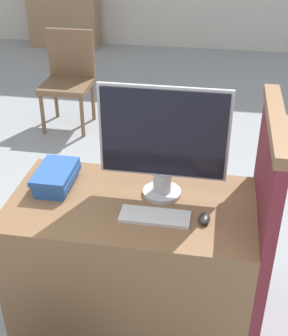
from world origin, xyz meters
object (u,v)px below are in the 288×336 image
(monitor, at_px, (163,141))
(keyboard, at_px, (155,217))
(far_chair, at_px, (69,75))
(mouse, at_px, (204,218))
(book_stack, at_px, (56,177))

(monitor, bearing_deg, keyboard, -91.48)
(keyboard, distance_m, far_chair, 2.65)
(keyboard, distance_m, mouse, 0.22)
(keyboard, xyz_separation_m, far_chair, (-1.17, 2.37, -0.24))
(book_stack, bearing_deg, far_chair, 106.61)
(mouse, bearing_deg, keyboard, -177.11)
(far_chair, bearing_deg, mouse, -104.23)
(monitor, relative_size, far_chair, 0.66)
(keyboard, distance_m, book_stack, 0.55)
(monitor, xyz_separation_m, keyboard, (-0.01, -0.20, -0.28))
(monitor, height_order, keyboard, monitor)
(book_stack, xyz_separation_m, far_chair, (-0.65, 2.18, -0.28))
(keyboard, relative_size, mouse, 3.75)
(mouse, height_order, book_stack, book_stack)
(book_stack, bearing_deg, mouse, -13.28)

